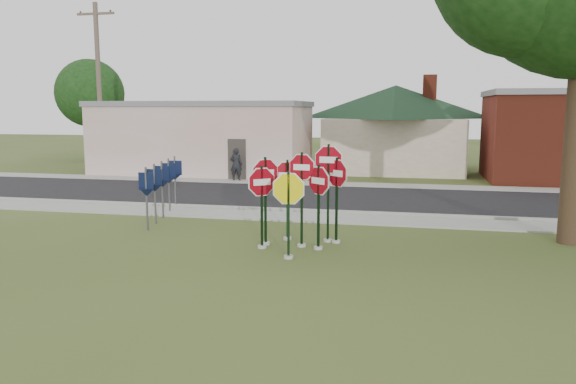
% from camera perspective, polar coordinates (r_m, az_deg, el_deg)
% --- Properties ---
extents(ground, '(120.00, 120.00, 0.00)m').
position_cam_1_polar(ground, '(14.26, -0.25, -6.94)').
color(ground, '#37491B').
rests_on(ground, ground).
extents(sidewalk_near, '(60.00, 1.60, 0.06)m').
position_cam_1_polar(sidewalk_near, '(19.51, 3.28, -2.65)').
color(sidewalk_near, '#97968E').
rests_on(sidewalk_near, ground).
extents(road, '(60.00, 7.00, 0.04)m').
position_cam_1_polar(road, '(23.90, 4.99, -0.63)').
color(road, black).
rests_on(road, ground).
extents(sidewalk_far, '(60.00, 1.60, 0.06)m').
position_cam_1_polar(sidewalk_far, '(28.12, 6.12, 0.75)').
color(sidewalk_far, '#97968E').
rests_on(sidewalk_far, ground).
extents(curb, '(60.00, 0.20, 0.14)m').
position_cam_1_polar(curb, '(20.48, 3.73, -2.01)').
color(curb, '#97968E').
rests_on(curb, ground).
extents(stop_sign_center, '(1.00, 0.24, 2.72)m').
position_cam_1_polar(stop_sign_center, '(15.30, 1.41, 0.57)').
color(stop_sign_center, '#A4A199').
rests_on(stop_sign_center, ground).
extents(stop_sign_yellow, '(1.11, 0.24, 2.36)m').
position_cam_1_polar(stop_sign_yellow, '(14.11, 0.05, -1.13)').
color(stop_sign_yellow, '#A4A199').
rests_on(stop_sign_yellow, ground).
extents(stop_sign_left, '(0.85, 0.70, 2.37)m').
position_cam_1_polar(stop_sign_left, '(15.19, -2.69, -0.39)').
color(stop_sign_left, '#A4A199').
rests_on(stop_sign_left, ground).
extents(stop_sign_right, '(0.86, 0.66, 2.41)m').
position_cam_1_polar(stop_sign_right, '(15.06, 3.13, -0.36)').
color(stop_sign_right, '#A4A199').
rests_on(stop_sign_right, ground).
extents(stop_sign_back_right, '(1.11, 0.24, 2.92)m').
position_cam_1_polar(stop_sign_back_right, '(15.89, 4.12, 1.47)').
color(stop_sign_back_right, '#A4A199').
rests_on(stop_sign_back_right, ground).
extents(stop_sign_back_left, '(1.08, 0.35, 2.46)m').
position_cam_1_polar(stop_sign_back_left, '(16.14, -0.07, 0.39)').
color(stop_sign_back_left, '#A4A199').
rests_on(stop_sign_back_left, ground).
extents(stop_sign_far_right, '(0.86, 0.71, 2.55)m').
position_cam_1_polar(stop_sign_far_right, '(15.81, 4.98, 0.42)').
color(stop_sign_far_right, '#A4A199').
rests_on(stop_sign_far_right, ground).
extents(stop_sign_far_left, '(0.85, 0.71, 2.58)m').
position_cam_1_polar(stop_sign_far_left, '(15.54, -2.32, 0.39)').
color(stop_sign_far_left, '#A4A199').
rests_on(stop_sign_far_left, ground).
extents(route_sign_row, '(1.43, 4.63, 2.00)m').
position_cam_1_polar(route_sign_row, '(19.95, -12.66, 0.88)').
color(route_sign_row, '#59595E').
rests_on(route_sign_row, ground).
extents(building_stucco, '(12.20, 6.20, 4.20)m').
position_cam_1_polar(building_stucco, '(33.66, -8.58, 5.59)').
color(building_stucco, beige).
rests_on(building_stucco, ground).
extents(building_house, '(11.60, 11.60, 6.20)m').
position_cam_1_polar(building_house, '(35.42, 10.86, 8.10)').
color(building_house, beige).
rests_on(building_house, ground).
extents(utility_pole_near, '(2.20, 0.26, 9.50)m').
position_cam_1_polar(utility_pole_near, '(33.30, -18.64, 10.07)').
color(utility_pole_near, '#4D3E33').
rests_on(utility_pole_near, ground).
extents(bg_tree_left, '(4.90, 4.90, 7.35)m').
position_cam_1_polar(bg_tree_left, '(43.93, -19.49, 9.42)').
color(bg_tree_left, black).
rests_on(bg_tree_left, ground).
extents(pedestrian, '(0.66, 0.48, 1.70)m').
position_cam_1_polar(pedestrian, '(29.49, -5.27, 2.84)').
color(pedestrian, black).
rests_on(pedestrian, sidewalk_far).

